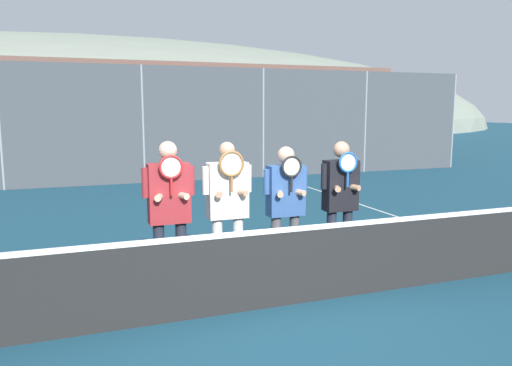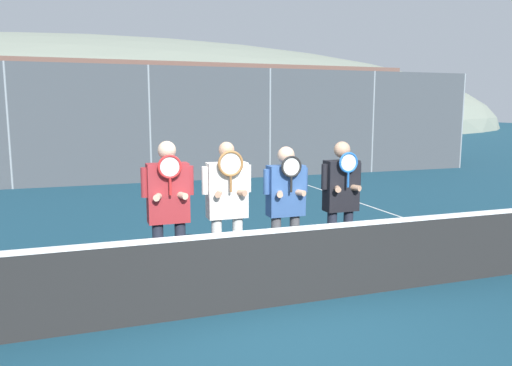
# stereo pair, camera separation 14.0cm
# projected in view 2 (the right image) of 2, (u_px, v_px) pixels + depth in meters

# --- Properties ---
(ground_plane) EXTENTS (120.00, 120.00, 0.00)m
(ground_plane) POSITION_uv_depth(u_px,v_px,m) (269.00, 308.00, 5.58)
(ground_plane) COLOR navy
(hill_distant) EXTENTS (92.80, 51.55, 18.04)m
(hill_distant) POSITION_uv_depth(u_px,v_px,m) (102.00, 130.00, 52.23)
(hill_distant) COLOR gray
(hill_distant) RESTS_ON ground_plane
(clubhouse_building) EXTENTS (19.89, 5.50, 3.91)m
(clubhouse_building) POSITION_uv_depth(u_px,v_px,m) (157.00, 114.00, 20.90)
(clubhouse_building) COLOR beige
(clubhouse_building) RESTS_ON ground_plane
(fence_back) EXTENTS (22.84, 0.06, 3.46)m
(fence_back) POSITION_uv_depth(u_px,v_px,m) (150.00, 125.00, 14.74)
(fence_back) COLOR gray
(fence_back) RESTS_ON ground_plane
(tennis_net) EXTENTS (11.31, 0.09, 1.01)m
(tennis_net) POSITION_uv_depth(u_px,v_px,m) (269.00, 267.00, 5.51)
(tennis_net) COLOR gray
(tennis_net) RESTS_ON ground_plane
(court_line_right_sideline) EXTENTS (0.05, 16.00, 0.01)m
(court_line_right_sideline) POSITION_uv_depth(u_px,v_px,m) (416.00, 222.00, 9.74)
(court_line_right_sideline) COLOR white
(court_line_right_sideline) RESTS_ON ground_plane
(player_leftmost) EXTENTS (0.61, 0.34, 1.84)m
(player_leftmost) POSITION_uv_depth(u_px,v_px,m) (168.00, 205.00, 5.83)
(player_leftmost) COLOR #232838
(player_leftmost) RESTS_ON ground_plane
(player_center_left) EXTENTS (0.63, 0.34, 1.81)m
(player_center_left) POSITION_uv_depth(u_px,v_px,m) (227.00, 202.00, 6.15)
(player_center_left) COLOR white
(player_center_left) RESTS_ON ground_plane
(player_center_right) EXTENTS (0.61, 0.34, 1.73)m
(player_center_right) POSITION_uv_depth(u_px,v_px,m) (286.00, 200.00, 6.46)
(player_center_right) COLOR #56565B
(player_center_right) RESTS_ON ground_plane
(player_rightmost) EXTENTS (0.58, 0.34, 1.78)m
(player_rightmost) POSITION_uv_depth(u_px,v_px,m) (341.00, 196.00, 6.63)
(player_rightmost) COLOR #232838
(player_rightmost) RESTS_ON ground_plane
(car_left_of_center) EXTENTS (4.64, 2.06, 1.81)m
(car_left_of_center) POSITION_uv_depth(u_px,v_px,m) (94.00, 148.00, 16.49)
(car_left_of_center) COLOR black
(car_left_of_center) RESTS_ON ground_plane
(car_center) EXTENTS (4.68, 2.02, 1.85)m
(car_center) POSITION_uv_depth(u_px,v_px,m) (251.00, 143.00, 18.34)
(car_center) COLOR maroon
(car_center) RESTS_ON ground_plane
(car_right_of_center) EXTENTS (4.61, 1.93, 1.75)m
(car_right_of_center) POSITION_uv_depth(u_px,v_px,m) (382.00, 142.00, 19.90)
(car_right_of_center) COLOR maroon
(car_right_of_center) RESTS_ON ground_plane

